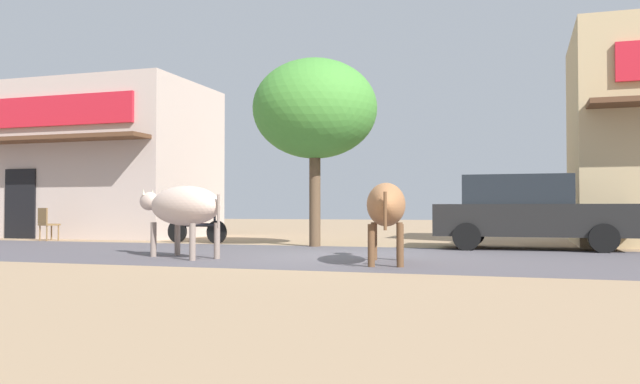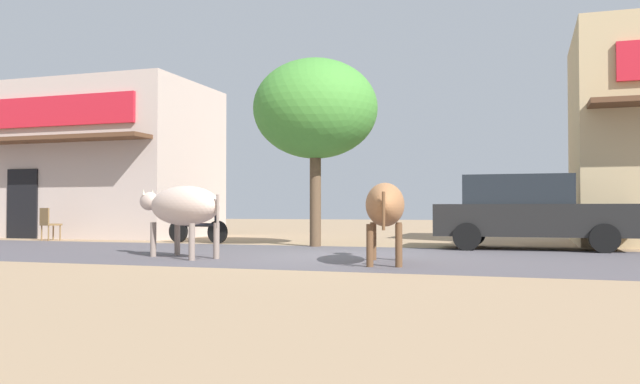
% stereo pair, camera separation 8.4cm
% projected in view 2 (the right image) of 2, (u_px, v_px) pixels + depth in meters
% --- Properties ---
extents(ground, '(80.00, 80.00, 0.00)m').
position_uv_depth(ground, '(346.00, 256.00, 12.20)').
color(ground, tan).
extents(asphalt_road, '(72.00, 5.91, 0.00)m').
position_uv_depth(asphalt_road, '(346.00, 256.00, 12.20)').
color(asphalt_road, '#555056').
rests_on(asphalt_road, ground).
extents(storefront_left_cafe, '(7.14, 5.26, 4.88)m').
position_uv_depth(storefront_left_cafe, '(99.00, 162.00, 21.28)').
color(storefront_left_cafe, '#C1ACA0').
rests_on(storefront_left_cafe, ground).
extents(roadside_tree, '(2.98, 2.98, 4.48)m').
position_uv_depth(roadside_tree, '(315.00, 109.00, 15.42)').
color(roadside_tree, brown).
rests_on(roadside_tree, ground).
extents(parked_hatchback_car, '(4.21, 1.99, 1.64)m').
position_uv_depth(parked_hatchback_car, '(528.00, 211.00, 14.34)').
color(parked_hatchback_car, black).
rests_on(parked_hatchback_car, ground).
extents(parked_motorcycle, '(1.87, 0.40, 1.05)m').
position_uv_depth(parked_motorcycle, '(198.00, 225.00, 16.88)').
color(parked_motorcycle, black).
rests_on(parked_motorcycle, ground).
extents(cow_near_brown, '(2.43, 1.56, 1.32)m').
position_uv_depth(cow_near_brown, '(183.00, 206.00, 11.86)').
color(cow_near_brown, beige).
rests_on(cow_near_brown, ground).
extents(cow_far_dark, '(1.01, 2.65, 1.32)m').
position_uv_depth(cow_far_dark, '(385.00, 206.00, 10.66)').
color(cow_far_dark, '#9F6941').
rests_on(cow_far_dark, ground).
extents(cafe_chair_near_tree, '(0.46, 0.46, 0.92)m').
position_uv_depth(cafe_chair_near_tree, '(9.00, 221.00, 19.96)').
color(cafe_chair_near_tree, brown).
rests_on(cafe_chair_near_tree, ground).
extents(cafe_chair_by_doorway, '(0.56, 0.56, 0.92)m').
position_uv_depth(cafe_chair_by_doorway, '(48.00, 222.00, 18.14)').
color(cafe_chair_by_doorway, brown).
rests_on(cafe_chair_by_doorway, ground).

